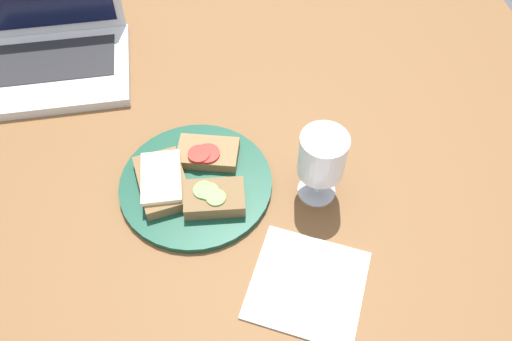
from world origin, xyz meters
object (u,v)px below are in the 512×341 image
(sandwich_with_cucumber, at_px, (214,198))
(napkin, at_px, (307,285))
(plate, at_px, (196,184))
(wine_glass, at_px, (322,158))
(sandwich_with_cheese, at_px, (162,181))
(sandwich_with_tomato, at_px, (208,154))
(laptop, at_px, (46,43))

(sandwich_with_cucumber, relative_size, napkin, 0.63)
(plate, height_order, wine_glass, wine_glass)
(plate, relative_size, wine_glass, 1.87)
(sandwich_with_cheese, distance_m, sandwich_with_cucumber, 0.09)
(plate, bearing_deg, sandwich_with_tomato, 60.89)
(sandwich_with_cheese, bearing_deg, laptop, 120.18)
(sandwich_with_cucumber, bearing_deg, laptop, 125.53)
(laptop, bearing_deg, sandwich_with_cucumber, -54.47)
(sandwich_with_tomato, xyz_separation_m, napkin, (0.12, -0.25, -0.02))
(plate, xyz_separation_m, sandwich_with_cheese, (-0.05, -0.00, 0.02))
(sandwich_with_cheese, height_order, sandwich_with_cucumber, same)
(sandwich_with_cheese, xyz_separation_m, sandwich_with_cucumber, (0.08, -0.04, -0.00))
(sandwich_with_tomato, relative_size, sandwich_with_cucumber, 1.15)
(plate, distance_m, wine_glass, 0.21)
(sandwich_with_cheese, bearing_deg, plate, 0.37)
(plate, height_order, sandwich_with_cheese, sandwich_with_cheese)
(sandwich_with_cucumber, height_order, laptop, laptop)
(sandwich_with_cucumber, bearing_deg, plate, 120.01)
(sandwich_with_tomato, relative_size, wine_glass, 0.86)
(sandwich_with_tomato, height_order, laptop, laptop)
(sandwich_with_cucumber, distance_m, napkin, 0.20)
(wine_glass, distance_m, napkin, 0.19)
(plate, xyz_separation_m, laptop, (-0.26, 0.35, 0.04))
(sandwich_with_cucumber, xyz_separation_m, wine_glass, (0.17, 0.00, 0.06))
(plate, relative_size, napkin, 1.57)
(sandwich_with_cheese, bearing_deg, wine_glass, -9.91)
(wine_glass, bearing_deg, plate, 167.37)
(plate, xyz_separation_m, sandwich_with_tomato, (0.02, 0.04, 0.02))
(plate, bearing_deg, laptop, 126.18)
(plate, height_order, sandwich_with_cucumber, sandwich_with_cucumber)
(sandwich_with_cucumber, bearing_deg, napkin, -53.25)
(sandwich_with_tomato, distance_m, sandwich_with_cheese, 0.09)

